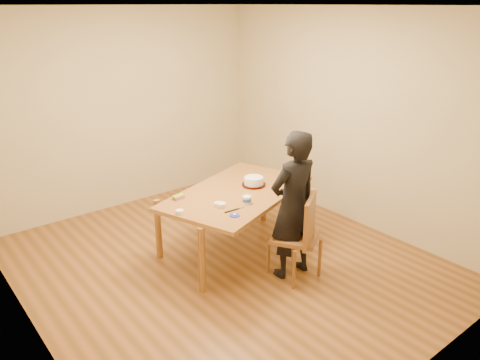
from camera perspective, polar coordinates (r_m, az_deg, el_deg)
room_shell at (r=5.03m, az=-4.32°, el=4.89°), size 4.00×4.50×2.70m
dining_table at (r=5.23m, az=-0.34°, el=-1.59°), size 1.99×1.55×0.04m
dining_chair at (r=4.92m, az=6.71°, el=-6.86°), size 0.62×0.62×0.04m
cake_plate at (r=5.38m, az=1.69°, el=-0.57°), size 0.27×0.27×0.02m
cake at (r=5.37m, az=1.69°, el=-0.11°), size 0.22×0.22×0.07m
frosting_dome at (r=5.35m, az=1.70°, el=0.38°), size 0.22×0.22×0.03m
frosting_tub at (r=4.90m, az=0.83°, el=-2.42°), size 0.09×0.09×0.08m
frosting_lid at (r=4.64m, az=-0.66°, el=-4.31°), size 0.10×0.10×0.01m
frosting_dollop at (r=4.63m, az=-0.66°, el=-4.16°), size 0.04×0.04×0.02m
ramekin_green at (r=4.82m, az=-2.30°, el=-3.06°), size 0.09×0.09×0.04m
ramekin_yellow at (r=4.84m, az=-2.67°, el=-2.98°), size 0.08×0.08×0.04m
ramekin_multi at (r=4.71m, az=-7.36°, el=-3.88°), size 0.08×0.08×0.04m
candy_box_pink at (r=5.07m, az=-7.45°, el=-2.16°), size 0.13×0.08×0.02m
candy_box_green at (r=5.06m, az=-7.53°, el=-1.96°), size 0.13×0.07×0.02m
spatula at (r=4.74m, az=-0.98°, el=-3.74°), size 0.17×0.03×0.01m
person at (r=4.80m, az=6.50°, el=-3.10°), size 0.60×0.41×1.58m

